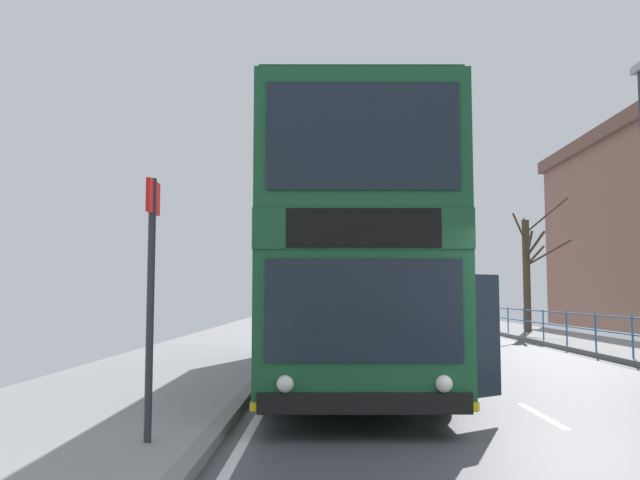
% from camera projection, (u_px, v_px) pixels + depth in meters
% --- Properties ---
extents(ground, '(15.80, 140.00, 0.20)m').
position_uv_depth(ground, '(554.00, 459.00, 6.58)').
color(ground, '#46464C').
extents(double_decker_bus_main, '(3.41, 11.17, 4.48)m').
position_uv_depth(double_decker_bus_main, '(345.00, 262.00, 13.09)').
color(double_decker_bus_main, '#19512D').
rests_on(double_decker_bus_main, ground).
extents(pedestrian_railing_far_kerb, '(0.05, 28.80, 1.04)m').
position_uv_depth(pedestrian_railing_far_kerb, '(613.00, 327.00, 17.10)').
color(pedestrian_railing_far_kerb, '#386BA8').
rests_on(pedestrian_railing_far_kerb, ground).
extents(bus_stop_sign_near, '(0.08, 0.44, 2.80)m').
position_uv_depth(bus_stop_sign_near, '(151.00, 279.00, 7.03)').
color(bus_stop_sign_near, '#2D2D33').
rests_on(bus_stop_sign_near, ground).
extents(bare_tree_far_00, '(2.55, 2.14, 5.72)m').
position_uv_depth(bare_tree_far_00, '(528.00, 269.00, 27.81)').
color(bare_tree_far_00, '#4C3D2D').
rests_on(bare_tree_far_00, ground).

